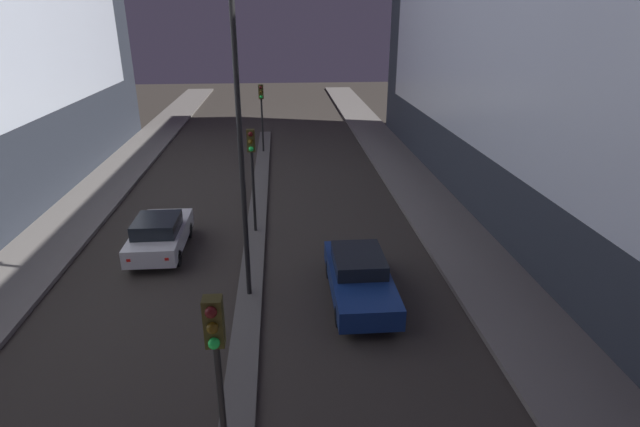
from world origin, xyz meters
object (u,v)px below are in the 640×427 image
Objects in this scene: traffic_light_far at (261,103)px; traffic_light_near at (217,358)px; car_left_lane at (160,234)px; traffic_light_mid at (252,158)px; car_right_lane at (359,277)px; street_lamp at (238,113)px.

traffic_light_near is at bearing -90.00° from traffic_light_far.
car_left_lane is at bearing -103.89° from traffic_light_far.
car_right_lane is (3.63, -5.44, -2.59)m from traffic_light_mid.
traffic_light_near is 12.58m from traffic_light_mid.
traffic_light_far is 1.05× the size of car_left_lane.
traffic_light_far is at bearing 90.00° from street_lamp.
traffic_light_near is 0.45× the size of street_lamp.
traffic_light_far is 0.91× the size of car_right_lane.
traffic_light_near is 1.05× the size of car_left_lane.
car_left_lane is 0.86× the size of car_right_lane.
street_lamp is (0.00, 7.45, 2.77)m from traffic_light_near.
traffic_light_far is 15.33m from car_left_lane.
traffic_light_near reaches higher than car_right_lane.
traffic_light_far reaches higher than car_right_lane.
car_left_lane is (-3.63, -14.67, -2.57)m from traffic_light_far.
traffic_light_mid is 0.91× the size of car_right_lane.
car_right_lane is (7.25, -3.94, -0.02)m from car_left_lane.
car_left_lane is (-3.63, -1.50, -2.57)m from traffic_light_mid.
street_lamp reaches higher than traffic_light_mid.
traffic_light_near and traffic_light_mid have the same top height.
car_right_lane is at bearing 63.08° from traffic_light_near.
street_lamp is at bearing -90.00° from traffic_light_far.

